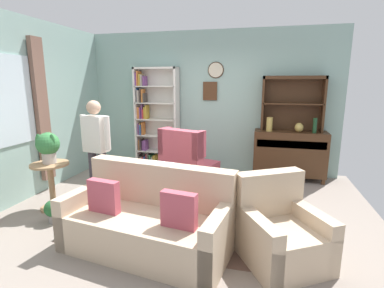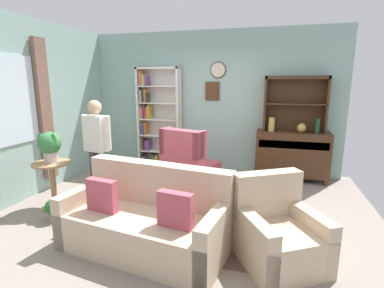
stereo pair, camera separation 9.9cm
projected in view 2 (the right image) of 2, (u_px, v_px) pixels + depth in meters
The scene contains 19 objects.
ground_plane at pixel (182, 212), 4.16m from camera, with size 5.40×4.60×0.02m, color gray.
wall_back at pixel (212, 102), 5.87m from camera, with size 5.00×0.09×2.80m.
wall_left at pixel (24, 109), 4.48m from camera, with size 0.16×4.20×2.80m.
area_rug at pixel (189, 222), 3.82m from camera, with size 2.87×1.69×0.01m, color brown.
bookshelf at pixel (156, 121), 6.08m from camera, with size 0.90×0.30×2.10m.
sideboard at pixel (292, 153), 5.40m from camera, with size 1.30×0.45×0.92m.
sideboard_hutch at pixel (295, 96), 5.28m from camera, with size 1.10×0.26×1.00m.
vase_tall at pixel (272, 124), 5.31m from camera, with size 0.11×0.11×0.26m, color tan.
vase_round at pixel (302, 128), 5.20m from camera, with size 0.15×0.15×0.17m, color tan.
bottle_wine at pixel (318, 126), 5.10m from camera, with size 0.07×0.07×0.27m, color #194223.
couch_floral at pixel (147, 221), 3.21m from camera, with size 1.91×1.11×0.90m.
armchair_floral at pixel (278, 235), 2.96m from camera, with size 1.04×1.05×0.88m.
wingback_chair at pixel (188, 166), 5.02m from camera, with size 1.00×1.01×1.05m.
plant_stand at pixel (53, 180), 4.21m from camera, with size 0.52×0.52×0.69m.
potted_plant_large at pixel (50, 144), 4.12m from camera, with size 0.32×0.32×0.44m.
potted_plant_small at pixel (54, 208), 3.84m from camera, with size 0.22×0.22×0.31m.
person_reading at pixel (97, 145), 4.26m from camera, with size 0.53×0.26×1.56m.
coffee_table at pixel (186, 189), 4.05m from camera, with size 0.80×0.50×0.42m.
book_stack at pixel (190, 181), 4.01m from camera, with size 0.21×0.16×0.11m.
Camera 2 is at (1.16, -3.69, 1.82)m, focal length 27.17 mm.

